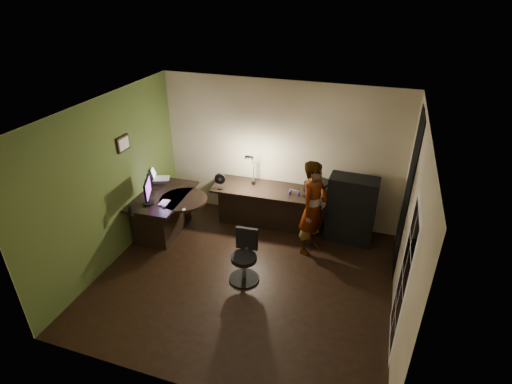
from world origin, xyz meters
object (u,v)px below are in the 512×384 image
(desk_right, at_px, (268,207))
(monitor, at_px, (147,195))
(office_chair, at_px, (244,258))
(cabinet, at_px, (351,210))
(desk_left, at_px, (165,214))
(person, at_px, (313,208))

(desk_right, height_order, monitor, monitor)
(monitor, relative_size, office_chair, 0.58)
(desk_right, relative_size, cabinet, 1.67)
(desk_left, height_order, person, person)
(desk_left, xyz_separation_m, office_chair, (1.83, -0.81, 0.03))
(monitor, distance_m, office_chair, 2.03)
(desk_right, height_order, person, person)
(person, bearing_deg, desk_left, 117.62)
(desk_right, xyz_separation_m, cabinet, (1.52, -0.02, 0.23))
(desk_right, distance_m, cabinet, 1.54)
(cabinet, distance_m, person, 0.82)
(office_chair, xyz_separation_m, person, (0.84, 1.10, 0.42))
(monitor, bearing_deg, cabinet, -4.36)
(monitor, relative_size, person, 0.29)
(cabinet, distance_m, office_chair, 2.17)
(desk_left, bearing_deg, person, 3.81)
(cabinet, xyz_separation_m, monitor, (-3.32, -1.17, 0.34))
(desk_right, xyz_separation_m, person, (0.94, -0.54, 0.45))
(desk_right, bearing_deg, cabinet, -3.14)
(monitor, xyz_separation_m, office_chair, (1.90, -0.46, -0.54))
(monitor, bearing_deg, desk_right, 9.62)
(desk_left, relative_size, person, 0.81)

